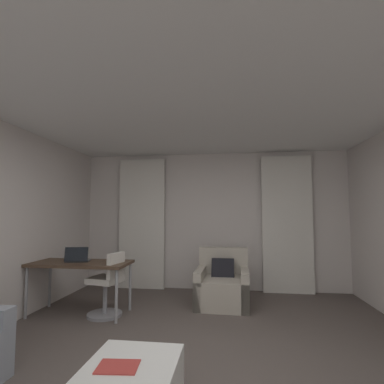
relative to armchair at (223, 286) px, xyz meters
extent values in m
plane|color=#564C47|center=(-0.21, -2.06, -0.28)|extent=(12.00, 12.00, 0.00)
cube|color=silver|center=(-0.21, 0.97, 1.02)|extent=(5.12, 0.06, 2.60)
cube|color=white|center=(-0.21, -2.06, 2.35)|extent=(5.12, 6.12, 0.06)
cube|color=silver|center=(-1.59, 0.84, 0.97)|extent=(0.90, 0.06, 2.50)
cube|color=silver|center=(1.16, 0.84, 0.97)|extent=(0.90, 0.06, 2.50)
cube|color=#B2A899|center=(0.00, -0.04, -0.07)|extent=(0.84, 0.86, 0.42)
cube|color=#B2A899|center=(0.01, 0.31, 0.36)|extent=(0.81, 0.17, 0.44)
cube|color=#B2A899|center=(0.34, -0.05, 0.00)|extent=(0.15, 0.84, 0.56)
cube|color=#B2A899|center=(-0.35, -0.03, 0.00)|extent=(0.15, 0.84, 0.56)
cube|color=black|center=(0.00, 0.08, 0.24)|extent=(0.37, 0.21, 0.37)
cube|color=#4C3828|center=(-2.01, -0.70, 0.43)|extent=(1.39, 0.63, 0.04)
cylinder|color=#99999E|center=(-2.65, -0.43, 0.06)|extent=(0.04, 0.04, 0.69)
cylinder|color=#99999E|center=(-1.36, -0.43, 0.06)|extent=(0.04, 0.04, 0.69)
cylinder|color=#99999E|center=(-2.65, -0.97, 0.06)|extent=(0.04, 0.04, 0.69)
cylinder|color=#99999E|center=(-1.36, -0.97, 0.06)|extent=(0.04, 0.04, 0.69)
cylinder|color=gray|center=(-1.63, -0.72, -0.05)|extent=(0.06, 0.06, 0.46)
cylinder|color=gray|center=(-1.63, -0.72, -0.26)|extent=(0.48, 0.48, 0.04)
cube|color=silver|center=(-1.63, -0.72, 0.22)|extent=(0.47, 0.47, 0.08)
cube|color=silver|center=(-1.46, -0.76, 0.43)|extent=(0.13, 0.36, 0.34)
cube|color=#2D2D33|center=(-2.08, -0.66, 0.46)|extent=(0.36, 0.29, 0.02)
cube|color=black|center=(-2.05, -0.76, 0.57)|extent=(0.32, 0.13, 0.20)
cube|color=#B73833|center=(-0.65, -2.73, 0.09)|extent=(0.30, 0.22, 0.01)
camera|label=1|loc=(0.13, -4.75, 1.14)|focal=27.51mm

